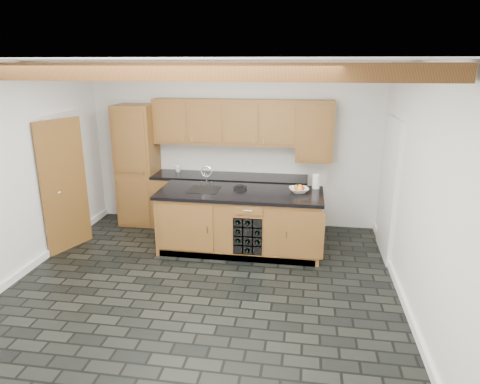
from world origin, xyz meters
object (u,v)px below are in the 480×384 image
object	(u,v)px
paper_towel	(316,181)
kitchen_scale	(240,187)
fruit_bowl	(299,190)
island	(240,221)

from	to	relation	value
paper_towel	kitchen_scale	bearing A→B (deg)	-169.64
kitchen_scale	paper_towel	bearing A→B (deg)	12.02
kitchen_scale	paper_towel	xyz separation A→B (m)	(1.14, 0.21, 0.08)
kitchen_scale	fruit_bowl	xyz separation A→B (m)	(0.89, -0.05, 0.01)
kitchen_scale	island	bearing A→B (deg)	-78.77
fruit_bowl	paper_towel	bearing A→B (deg)	45.36
kitchen_scale	paper_towel	size ratio (longest dim) A/B	0.87
island	kitchen_scale	size ratio (longest dim) A/B	13.06
island	paper_towel	world-z (taller)	paper_towel
island	paper_towel	bearing A→B (deg)	18.21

